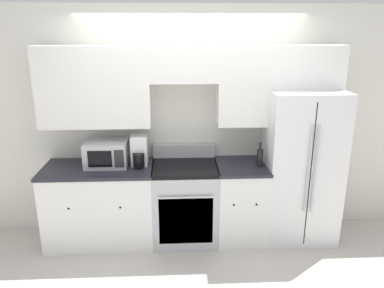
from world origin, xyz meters
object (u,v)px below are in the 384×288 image
(microwave, at_px, (107,153))
(bottle, at_px, (260,157))
(refrigerator, at_px, (298,164))
(oven_range, at_px, (185,202))

(microwave, bearing_deg, bottle, -4.12)
(refrigerator, height_order, bottle, refrigerator)
(refrigerator, distance_m, microwave, 2.16)
(refrigerator, relative_size, bottle, 6.38)
(oven_range, xyz_separation_m, bottle, (0.82, -0.06, 0.55))
(bottle, bearing_deg, microwave, 175.88)
(oven_range, xyz_separation_m, refrigerator, (1.30, 0.07, 0.41))
(microwave, bearing_deg, oven_range, -4.16)
(oven_range, height_order, microwave, microwave)
(microwave, height_order, bottle, microwave)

